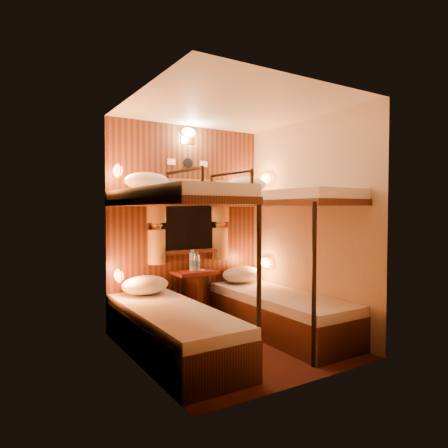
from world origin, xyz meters
TOP-DOWN VIEW (x-y plane):
  - floor at (0.00, 0.00)m, footprint 2.10×2.10m
  - ceiling at (0.00, 0.00)m, footprint 2.10×2.10m
  - wall_back at (0.00, 1.05)m, footprint 2.40×0.00m
  - wall_front at (0.00, -1.05)m, footprint 2.40×0.00m
  - wall_left at (-1.00, 0.00)m, footprint 0.00×2.40m
  - wall_right at (1.00, 0.00)m, footprint 0.00×2.40m
  - back_panel at (0.00, 1.04)m, footprint 2.00×0.03m
  - bunk_left at (-0.65, 0.07)m, footprint 0.72×1.90m
  - bunk_right at (0.65, 0.07)m, footprint 0.72×1.90m
  - window at (0.00, 1.00)m, footprint 1.00×0.12m
  - curtains at (0.00, 0.97)m, footprint 1.10×0.22m
  - back_fixtures at (0.00, 1.00)m, footprint 0.54×0.09m
  - reading_lamps at (-0.00, 0.70)m, footprint 2.00×0.20m
  - table at (0.00, 0.85)m, footprint 0.50×0.34m
  - bottle_left at (0.03, 0.85)m, footprint 0.06×0.06m
  - bottle_right at (-0.03, 0.84)m, footprint 0.07×0.07m
  - sachet_a at (0.11, 0.89)m, footprint 0.10×0.09m
  - sachet_b at (0.10, 0.82)m, footprint 0.09×0.08m
  - pillow_lower_left at (-0.65, 0.76)m, footprint 0.52×0.37m
  - pillow_lower_right at (0.65, 0.81)m, footprint 0.52×0.37m
  - pillow_upper_left at (-0.65, 0.68)m, footprint 0.49×0.35m
  - pillow_upper_right at (0.65, 0.68)m, footprint 0.51×0.37m

SIDE VIEW (x-z plane):
  - floor at x=0.00m, z-range 0.00..0.00m
  - table at x=0.00m, z-range 0.09..0.74m
  - bunk_left at x=-0.65m, z-range -0.35..1.47m
  - bunk_right at x=0.65m, z-range -0.35..1.47m
  - pillow_lower_left at x=-0.65m, z-range 0.46..0.66m
  - pillow_lower_right at x=0.65m, z-range 0.46..0.66m
  - sachet_b at x=0.10m, z-range 0.65..0.66m
  - sachet_a at x=0.11m, z-range 0.65..0.66m
  - bottle_left at x=0.03m, z-range 0.63..0.86m
  - bottle_right at x=-0.03m, z-range 0.63..0.89m
  - window at x=0.00m, z-range 0.79..1.58m
  - wall_back at x=0.00m, z-range 0.00..2.40m
  - wall_front at x=0.00m, z-range 0.00..2.40m
  - wall_left at x=-1.00m, z-range 0.00..2.40m
  - wall_right at x=1.00m, z-range 0.00..2.40m
  - back_panel at x=0.00m, z-range 0.00..2.40m
  - reading_lamps at x=0.00m, z-range 0.62..1.86m
  - curtains at x=0.00m, z-range 0.76..1.76m
  - pillow_upper_left at x=-0.65m, z-range 1.59..1.78m
  - pillow_upper_right at x=0.65m, z-range 1.59..1.79m
  - back_fixtures at x=0.00m, z-range 2.00..2.49m
  - ceiling at x=0.00m, z-range 2.40..2.40m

